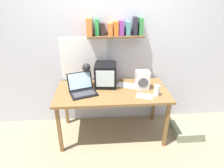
# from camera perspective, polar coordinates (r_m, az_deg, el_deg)

# --- Properties ---
(ground_plane) EXTENTS (12.00, 12.00, 0.00)m
(ground_plane) POSITION_cam_1_polar(r_m,az_deg,el_deg) (3.20, -0.00, -13.82)
(ground_plane) COLOR gray
(back_wall) EXTENTS (5.60, 0.24, 2.60)m
(back_wall) POSITION_cam_1_polar(r_m,az_deg,el_deg) (3.02, -0.67, 11.57)
(back_wall) COLOR silver
(back_wall) RESTS_ON ground_plane
(corner_desk) EXTENTS (1.56, 0.77, 0.75)m
(corner_desk) POSITION_cam_1_polar(r_m,az_deg,el_deg) (2.82, -0.00, -2.98)
(corner_desk) COLOR brown
(corner_desk) RESTS_ON ground_plane
(crt_monitor) EXTENTS (0.33, 0.35, 0.33)m
(crt_monitor) POSITION_cam_1_polar(r_m,az_deg,el_deg) (2.88, -1.80, 2.62)
(crt_monitor) COLOR black
(crt_monitor) RESTS_ON corner_desk
(laptop) EXTENTS (0.44, 0.43, 0.25)m
(laptop) POSITION_cam_1_polar(r_m,az_deg,el_deg) (2.75, -8.55, -1.12)
(laptop) COLOR black
(laptop) RESTS_ON corner_desk
(desk_lamp) EXTENTS (0.15, 0.19, 0.35)m
(desk_lamp) POSITION_cam_1_polar(r_m,az_deg,el_deg) (2.84, -7.40, 3.93)
(desk_lamp) COLOR #232326
(desk_lamp) RESTS_ON corner_desk
(juice_glass) EXTENTS (0.07, 0.07, 0.15)m
(juice_glass) POSITION_cam_1_polar(r_m,az_deg,el_deg) (2.70, 12.70, -1.96)
(juice_glass) COLOR white
(juice_glass) RESTS_ON corner_desk
(space_heater) EXTENTS (0.19, 0.14, 0.27)m
(space_heater) POSITION_cam_1_polar(r_m,az_deg,el_deg) (2.82, 8.62, 1.12)
(space_heater) COLOR white
(space_heater) RESTS_ON corner_desk
(printed_handout) EXTENTS (0.25, 0.22, 0.00)m
(printed_handout) POSITION_cam_1_polar(r_m,az_deg,el_deg) (2.68, 9.30, -3.41)
(printed_handout) COLOR silver
(printed_handout) RESTS_ON corner_desk
(loose_paper_near_monitor) EXTENTS (0.34, 0.27, 0.00)m
(loose_paper_near_monitor) POSITION_cam_1_polar(r_m,az_deg,el_deg) (2.95, 4.18, -0.36)
(loose_paper_near_monitor) COLOR white
(loose_paper_near_monitor) RESTS_ON corner_desk
(floor_cushion) EXTENTS (0.40, 0.40, 0.13)m
(floor_cushion) POSITION_cam_1_polar(r_m,az_deg,el_deg) (3.35, 20.39, -12.32)
(floor_cushion) COLOR gray
(floor_cushion) RESTS_ON ground_plane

